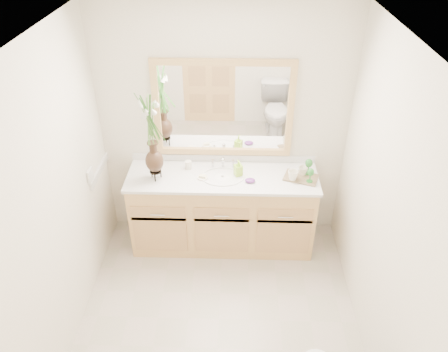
{
  "coord_description": "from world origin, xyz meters",
  "views": [
    {
      "loc": [
        0.12,
        -2.47,
        3.16
      ],
      "look_at": [
        0.03,
        0.65,
        1.07
      ],
      "focal_mm": 35.0,
      "sensor_mm": 36.0,
      "label": 1
    }
  ],
  "objects_px": {
    "flower_vase": "(151,127)",
    "tray": "(301,178)",
    "soap_bottle": "(238,168)",
    "tumbler": "(188,165)"
  },
  "relations": [
    {
      "from": "tumbler",
      "to": "tray",
      "type": "bearing_deg",
      "value": -7.26
    },
    {
      "from": "soap_bottle",
      "to": "tray",
      "type": "bearing_deg",
      "value": -25.76
    },
    {
      "from": "flower_vase",
      "to": "tumbler",
      "type": "bearing_deg",
      "value": 32.36
    },
    {
      "from": "tumbler",
      "to": "soap_bottle",
      "type": "bearing_deg",
      "value": -11.22
    },
    {
      "from": "flower_vase",
      "to": "soap_bottle",
      "type": "height_order",
      "value": "flower_vase"
    },
    {
      "from": "flower_vase",
      "to": "tumbler",
      "type": "height_order",
      "value": "flower_vase"
    },
    {
      "from": "flower_vase",
      "to": "tray",
      "type": "bearing_deg",
      "value": 1.86
    },
    {
      "from": "flower_vase",
      "to": "soap_bottle",
      "type": "relative_size",
      "value": 5.68
    },
    {
      "from": "tray",
      "to": "soap_bottle",
      "type": "bearing_deg",
      "value": -165.2
    },
    {
      "from": "flower_vase",
      "to": "soap_bottle",
      "type": "xyz_separation_m",
      "value": [
        0.78,
        0.09,
        -0.48
      ]
    }
  ]
}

